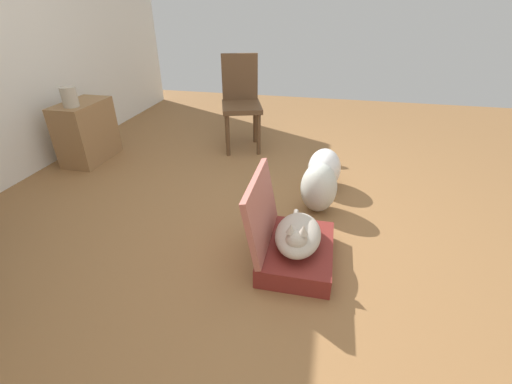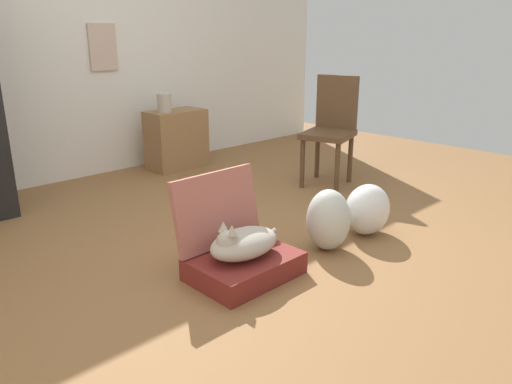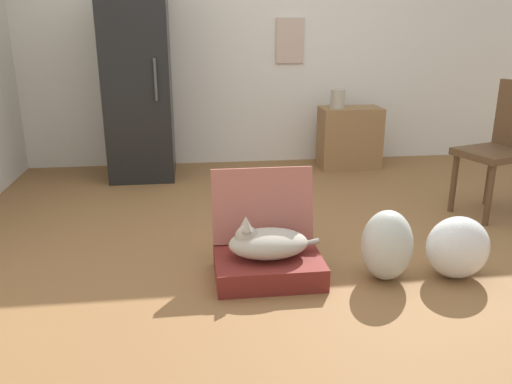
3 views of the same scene
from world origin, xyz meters
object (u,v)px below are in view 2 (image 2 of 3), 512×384
(plastic_bag_clear, at_px, (367,209))
(side_table, at_px, (177,139))
(plastic_bag_white, at_px, (328,220))
(vase_tall, at_px, (164,103))
(suitcase_base, at_px, (244,266))
(cat, at_px, (243,243))
(chair, at_px, (331,127))

(plastic_bag_clear, distance_m, side_table, 2.39)
(plastic_bag_white, bearing_deg, plastic_bag_clear, -4.05)
(vase_tall, bearing_deg, plastic_bag_clear, -89.08)
(plastic_bag_white, xyz_separation_m, vase_tall, (0.36, 2.33, 0.49))
(plastic_bag_clear, xyz_separation_m, side_table, (0.11, 2.39, 0.12))
(plastic_bag_white, relative_size, plastic_bag_clear, 1.13)
(side_table, bearing_deg, plastic_bag_white, -102.19)
(plastic_bag_white, distance_m, plastic_bag_clear, 0.40)
(suitcase_base, height_order, cat, cat)
(side_table, xyz_separation_m, vase_tall, (-0.15, -0.03, 0.39))
(cat, relative_size, side_table, 0.87)
(cat, height_order, plastic_bag_clear, cat)
(suitcase_base, bearing_deg, side_table, 62.99)
(cat, distance_m, chair, 2.06)
(suitcase_base, distance_m, cat, 0.15)
(vase_tall, relative_size, chair, 0.19)
(suitcase_base, bearing_deg, plastic_bag_white, -8.06)
(plastic_bag_white, relative_size, chair, 0.41)
(plastic_bag_white, bearing_deg, vase_tall, 81.15)
(plastic_bag_clear, relative_size, side_table, 0.59)
(plastic_bag_white, bearing_deg, side_table, 77.81)
(plastic_bag_clear, height_order, chair, chair)
(suitcase_base, height_order, plastic_bag_clear, plastic_bag_clear)
(plastic_bag_white, distance_m, chair, 1.55)
(chair, bearing_deg, vase_tall, -167.29)
(suitcase_base, relative_size, plastic_bag_clear, 1.67)
(chair, bearing_deg, plastic_bag_white, -70.75)
(suitcase_base, distance_m, plastic_bag_white, 0.67)
(suitcase_base, xyz_separation_m, cat, (-0.01, 0.00, 0.15))
(suitcase_base, distance_m, chair, 2.08)
(plastic_bag_white, height_order, plastic_bag_clear, plastic_bag_white)
(plastic_bag_clear, bearing_deg, side_table, 87.38)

